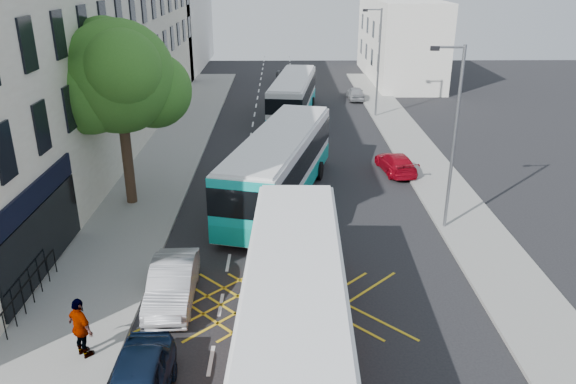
{
  "coord_description": "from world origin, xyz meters",
  "views": [
    {
      "loc": [
        -1.02,
        -10.8,
        11.11
      ],
      "look_at": [
        -0.78,
        11.11,
        2.2
      ],
      "focal_mm": 35.0,
      "sensor_mm": 36.0,
      "label": 1
    }
  ],
  "objects_px": {
    "street_tree": "(118,78)",
    "pedestrian_far": "(81,328)",
    "bus_mid": "(279,166)",
    "bus_far": "(293,96)",
    "parked_car_silver": "(172,284)",
    "red_hatchback": "(396,163)",
    "distant_car_silver": "(356,93)",
    "bus_near": "(294,314)",
    "distant_car_grey": "(289,77)",
    "lamp_near": "(453,130)",
    "lamp_far": "(377,57)"
  },
  "relations": [
    {
      "from": "street_tree",
      "to": "pedestrian_far",
      "type": "relative_size",
      "value": 4.48
    },
    {
      "from": "street_tree",
      "to": "bus_mid",
      "type": "bearing_deg",
      "value": 4.01
    },
    {
      "from": "bus_far",
      "to": "parked_car_silver",
      "type": "distance_m",
      "value": 26.42
    },
    {
      "from": "bus_mid",
      "to": "red_hatchback",
      "type": "height_order",
      "value": "bus_mid"
    },
    {
      "from": "parked_car_silver",
      "to": "distant_car_silver",
      "type": "bearing_deg",
      "value": 69.94
    },
    {
      "from": "bus_near",
      "to": "parked_car_silver",
      "type": "height_order",
      "value": "bus_near"
    },
    {
      "from": "street_tree",
      "to": "distant_car_grey",
      "type": "distance_m",
      "value": 32.36
    },
    {
      "from": "bus_near",
      "to": "pedestrian_far",
      "type": "relative_size",
      "value": 6.27
    },
    {
      "from": "red_hatchback",
      "to": "distant_car_silver",
      "type": "height_order",
      "value": "distant_car_silver"
    },
    {
      "from": "lamp_near",
      "to": "parked_car_silver",
      "type": "distance_m",
      "value": 13.08
    },
    {
      "from": "lamp_near",
      "to": "parked_car_silver",
      "type": "xyz_separation_m",
      "value": [
        -11.1,
        -5.72,
        -3.91
      ]
    },
    {
      "from": "bus_near",
      "to": "distant_car_grey",
      "type": "height_order",
      "value": "bus_near"
    },
    {
      "from": "street_tree",
      "to": "lamp_near",
      "type": "relative_size",
      "value": 1.1
    },
    {
      "from": "bus_near",
      "to": "pedestrian_far",
      "type": "xyz_separation_m",
      "value": [
        -6.31,
        0.36,
        -0.68
      ]
    },
    {
      "from": "parked_car_silver",
      "to": "pedestrian_far",
      "type": "distance_m",
      "value": 3.82
    },
    {
      "from": "lamp_near",
      "to": "lamp_far",
      "type": "relative_size",
      "value": 1.0
    },
    {
      "from": "parked_car_silver",
      "to": "red_hatchback",
      "type": "distance_m",
      "value": 16.82
    },
    {
      "from": "red_hatchback",
      "to": "distant_car_grey",
      "type": "bearing_deg",
      "value": -85.49
    },
    {
      "from": "distant_car_silver",
      "to": "pedestrian_far",
      "type": "height_order",
      "value": "pedestrian_far"
    },
    {
      "from": "lamp_near",
      "to": "distant_car_silver",
      "type": "distance_m",
      "value": 26.44
    },
    {
      "from": "lamp_near",
      "to": "pedestrian_far",
      "type": "distance_m",
      "value": 16.28
    },
    {
      "from": "lamp_near",
      "to": "red_hatchback",
      "type": "relative_size",
      "value": 2.05
    },
    {
      "from": "street_tree",
      "to": "bus_far",
      "type": "relative_size",
      "value": 0.77
    },
    {
      "from": "street_tree",
      "to": "bus_near",
      "type": "height_order",
      "value": "street_tree"
    },
    {
      "from": "bus_far",
      "to": "distant_car_grey",
      "type": "relative_size",
      "value": 2.49
    },
    {
      "from": "parked_car_silver",
      "to": "distant_car_grey",
      "type": "relative_size",
      "value": 0.94
    },
    {
      "from": "pedestrian_far",
      "to": "lamp_far",
      "type": "bearing_deg",
      "value": -74.68
    },
    {
      "from": "distant_car_grey",
      "to": "street_tree",
      "type": "bearing_deg",
      "value": -112.65
    },
    {
      "from": "lamp_far",
      "to": "red_hatchback",
      "type": "height_order",
      "value": "lamp_far"
    },
    {
      "from": "bus_far",
      "to": "pedestrian_far",
      "type": "xyz_separation_m",
      "value": [
        -6.85,
        -29.13,
        -0.52
      ]
    },
    {
      "from": "lamp_far",
      "to": "distant_car_grey",
      "type": "distance_m",
      "value": 15.72
    },
    {
      "from": "distant_car_grey",
      "to": "bus_near",
      "type": "bearing_deg",
      "value": -98.23
    },
    {
      "from": "distant_car_silver",
      "to": "pedestrian_far",
      "type": "bearing_deg",
      "value": 70.81
    },
    {
      "from": "lamp_far",
      "to": "parked_car_silver",
      "type": "bearing_deg",
      "value": -113.33
    },
    {
      "from": "pedestrian_far",
      "to": "bus_far",
      "type": "bearing_deg",
      "value": -63.36
    },
    {
      "from": "bus_near",
      "to": "bus_mid",
      "type": "bearing_deg",
      "value": 93.98
    },
    {
      "from": "street_tree",
      "to": "pedestrian_far",
      "type": "xyz_separation_m",
      "value": [
        1.51,
        -11.85,
        -5.16
      ]
    },
    {
      "from": "lamp_far",
      "to": "pedestrian_far",
      "type": "relative_size",
      "value": 4.08
    },
    {
      "from": "lamp_far",
      "to": "bus_mid",
      "type": "bearing_deg",
      "value": -113.99
    },
    {
      "from": "street_tree",
      "to": "lamp_far",
      "type": "bearing_deg",
      "value": 49.19
    },
    {
      "from": "lamp_far",
      "to": "bus_near",
      "type": "height_order",
      "value": "lamp_far"
    },
    {
      "from": "bus_far",
      "to": "red_hatchback",
      "type": "relative_size",
      "value": 2.93
    },
    {
      "from": "bus_mid",
      "to": "distant_car_grey",
      "type": "bearing_deg",
      "value": 102.71
    },
    {
      "from": "lamp_far",
      "to": "pedestrian_far",
      "type": "bearing_deg",
      "value": -114.55
    },
    {
      "from": "bus_mid",
      "to": "distant_car_grey",
      "type": "xyz_separation_m",
      "value": [
        0.86,
        30.27,
        -1.19
      ]
    },
    {
      "from": "lamp_near",
      "to": "bus_near",
      "type": "distance_m",
      "value": 11.86
    },
    {
      "from": "street_tree",
      "to": "parked_car_silver",
      "type": "relative_size",
      "value": 2.05
    },
    {
      "from": "bus_near",
      "to": "bus_mid",
      "type": "height_order",
      "value": "bus_mid"
    },
    {
      "from": "street_tree",
      "to": "distant_car_silver",
      "type": "distance_m",
      "value": 27.65
    },
    {
      "from": "street_tree",
      "to": "lamp_near",
      "type": "distance_m",
      "value": 15.1
    }
  ]
}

